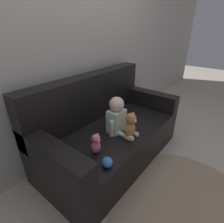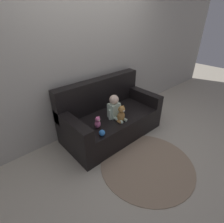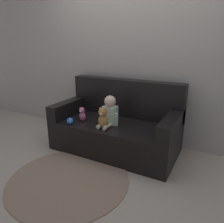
{
  "view_description": "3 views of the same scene",
  "coord_description": "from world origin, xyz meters",
  "px_view_note": "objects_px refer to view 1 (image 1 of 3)",
  "views": [
    {
      "loc": [
        -1.3,
        -1.03,
        1.42
      ],
      "look_at": [
        -0.02,
        -0.01,
        0.61
      ],
      "focal_mm": 28.0,
      "sensor_mm": 36.0,
      "label": 1
    },
    {
      "loc": [
        -1.7,
        -1.89,
        1.92
      ],
      "look_at": [
        -0.06,
        -0.06,
        0.51
      ],
      "focal_mm": 28.0,
      "sensor_mm": 36.0,
      "label": 2
    },
    {
      "loc": [
        1.27,
        -2.48,
        1.47
      ],
      "look_at": [
        -0.0,
        -0.09,
        0.59
      ],
      "focal_mm": 35.0,
      "sensor_mm": 36.0,
      "label": 3
    }
  ],
  "objects_px": {
    "couch": "(108,132)",
    "plush_toy_side": "(96,144)",
    "person_baby": "(117,117)",
    "toy_ball": "(107,162)",
    "teddy_bear_brown": "(130,126)"
  },
  "relations": [
    {
      "from": "person_baby",
      "to": "toy_ball",
      "type": "bearing_deg",
      "value": -151.74
    },
    {
      "from": "person_baby",
      "to": "toy_ball",
      "type": "relative_size",
      "value": 4.44
    },
    {
      "from": "couch",
      "to": "plush_toy_side",
      "type": "relative_size",
      "value": 8.7
    },
    {
      "from": "person_baby",
      "to": "plush_toy_side",
      "type": "xyz_separation_m",
      "value": [
        -0.39,
        -0.06,
        -0.08
      ]
    },
    {
      "from": "teddy_bear_brown",
      "to": "plush_toy_side",
      "type": "bearing_deg",
      "value": 165.8
    },
    {
      "from": "couch",
      "to": "person_baby",
      "type": "distance_m",
      "value": 0.31
    },
    {
      "from": "teddy_bear_brown",
      "to": "person_baby",
      "type": "bearing_deg",
      "value": 87.54
    },
    {
      "from": "person_baby",
      "to": "toy_ball",
      "type": "distance_m",
      "value": 0.54
    },
    {
      "from": "couch",
      "to": "toy_ball",
      "type": "xyz_separation_m",
      "value": [
        -0.5,
        -0.41,
        0.13
      ]
    },
    {
      "from": "couch",
      "to": "teddy_bear_brown",
      "type": "bearing_deg",
      "value": -97.46
    },
    {
      "from": "person_baby",
      "to": "teddy_bear_brown",
      "type": "distance_m",
      "value": 0.17
    },
    {
      "from": "person_baby",
      "to": "plush_toy_side",
      "type": "height_order",
      "value": "person_baby"
    },
    {
      "from": "couch",
      "to": "person_baby",
      "type": "bearing_deg",
      "value": -102.35
    },
    {
      "from": "couch",
      "to": "plush_toy_side",
      "type": "distance_m",
      "value": 0.52
    },
    {
      "from": "couch",
      "to": "plush_toy_side",
      "type": "bearing_deg",
      "value": -152.08
    }
  ]
}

